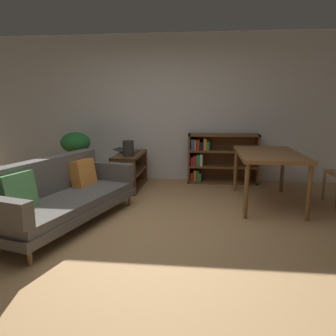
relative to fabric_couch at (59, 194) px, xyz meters
The scene contains 9 objects.
ground_plane 1.07m from the fabric_couch, 10.22° to the right, with size 8.16×8.16×0.00m, color tan.
back_wall_panel 2.88m from the fabric_couch, 68.72° to the left, with size 6.80×0.10×2.70m, color silver.
fabric_couch is the anchor object (origin of this frame).
media_console 1.83m from the fabric_couch, 75.06° to the left, with size 0.42×1.08×0.60m.
open_laptop 1.96m from the fabric_couch, 78.00° to the left, with size 0.42×0.36×0.07m.
desk_speaker 1.63m from the fabric_couch, 71.18° to the left, with size 0.18×0.18×0.25m.
potted_floor_plant 2.03m from the fabric_couch, 105.93° to the left, with size 0.52×0.52×0.95m.
dining_table 2.88m from the fabric_couch, 22.09° to the left, with size 0.86×1.43×0.76m.
bookshelf 3.08m from the fabric_couch, 49.18° to the left, with size 1.28×0.33×0.90m.
Camera 1 is at (0.72, -3.32, 1.43)m, focal length 33.68 mm.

